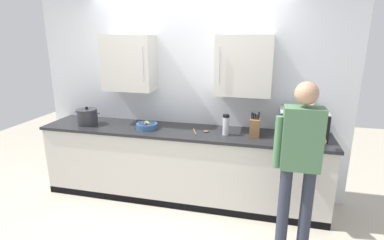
# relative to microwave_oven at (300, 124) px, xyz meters

# --- Properties ---
(ground_plane) EXTENTS (9.33, 9.33, 0.00)m
(ground_plane) POSITION_rel_microwave_oven_xyz_m (-1.37, -0.76, -1.08)
(ground_plane) COLOR #B7AD99
(back_wall_tiled) EXTENTS (4.02, 0.44, 2.77)m
(back_wall_tiled) POSITION_rel_microwave_oven_xyz_m (-1.37, 0.29, 0.37)
(back_wall_tiled) COLOR silver
(back_wall_tiled) RESTS_ON ground_plane
(counter_unit) EXTENTS (3.54, 0.64, 0.92)m
(counter_unit) POSITION_rel_microwave_oven_xyz_m (-1.37, -0.03, -0.62)
(counter_unit) COLOR beige
(counter_unit) RESTS_ON ground_plane
(microwave_oven) EXTENTS (0.51, 0.70, 0.32)m
(microwave_oven) POSITION_rel_microwave_oven_xyz_m (0.00, 0.00, 0.00)
(microwave_oven) COLOR #B7BABF
(microwave_oven) RESTS_ON counter_unit
(stock_pot) EXTENTS (0.35, 0.26, 0.23)m
(stock_pot) POSITION_rel_microwave_oven_xyz_m (-2.62, -0.09, -0.06)
(stock_pot) COLOR #2D2D33
(stock_pot) RESTS_ON counter_unit
(fruit_bowl) EXTENTS (0.26, 0.26, 0.10)m
(fruit_bowl) POSITION_rel_microwave_oven_xyz_m (-1.80, -0.08, -0.12)
(fruit_bowl) COLOR #335684
(fruit_bowl) RESTS_ON counter_unit
(thermos_flask) EXTENTS (0.08, 0.08, 0.24)m
(thermos_flask) POSITION_rel_microwave_oven_xyz_m (-0.82, -0.09, -0.04)
(thermos_flask) COLOR #B7BABF
(thermos_flask) RESTS_ON counter_unit
(wooden_spoon) EXTENTS (0.21, 0.21, 0.02)m
(wooden_spoon) POSITION_rel_microwave_oven_xyz_m (-1.12, -0.06, -0.15)
(wooden_spoon) COLOR brown
(wooden_spoon) RESTS_ON counter_unit
(knife_block) EXTENTS (0.11, 0.15, 0.30)m
(knife_block) POSITION_rel_microwave_oven_xyz_m (-0.49, -0.07, -0.05)
(knife_block) COLOR brown
(knife_block) RESTS_ON counter_unit
(person_figure) EXTENTS (0.44, 0.57, 1.66)m
(person_figure) POSITION_rel_microwave_oven_xyz_m (-0.07, -0.75, -0.08)
(person_figure) COLOR #282D3D
(person_figure) RESTS_ON ground_plane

